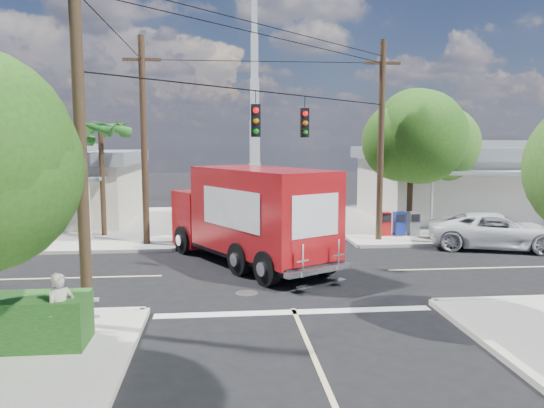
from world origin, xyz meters
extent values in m
plane|color=black|center=(0.00, 0.00, 0.00)|extent=(120.00, 120.00, 0.00)
cube|color=#ACA79B|center=(11.00, 11.00, 0.07)|extent=(14.00, 14.00, 0.14)
cube|color=beige|center=(4.00, 11.00, 0.07)|extent=(0.25, 14.00, 0.14)
cube|color=beige|center=(11.00, 4.00, 0.07)|extent=(14.00, 0.25, 0.14)
cube|color=#ACA79B|center=(-11.00, 11.00, 0.07)|extent=(14.00, 14.00, 0.14)
cube|color=beige|center=(-4.00, 11.00, 0.07)|extent=(0.25, 14.00, 0.14)
cube|color=beige|center=(0.00, 10.00, 0.01)|extent=(0.12, 12.00, 0.01)
cube|color=silver|center=(0.00, -4.30, 0.01)|extent=(7.50, 0.40, 0.01)
cube|color=silver|center=(12.50, 12.00, 1.84)|extent=(11.00, 8.00, 3.40)
cube|color=gray|center=(12.50, 12.00, 3.89)|extent=(11.80, 8.80, 0.70)
cube|color=gray|center=(12.50, 12.00, 4.39)|extent=(6.05, 4.40, 0.50)
cube|color=gray|center=(12.50, 7.10, 3.04)|extent=(9.90, 1.80, 0.15)
cylinder|color=silver|center=(8.10, 6.30, 1.59)|extent=(0.12, 0.12, 2.90)
cube|color=beige|center=(-12.00, 12.50, 1.74)|extent=(10.00, 8.00, 3.20)
cube|color=gray|center=(-12.00, 12.50, 3.69)|extent=(10.80, 8.80, 0.70)
cube|color=gray|center=(-12.00, 12.50, 4.19)|extent=(5.50, 4.40, 0.50)
cube|color=gray|center=(-12.00, 7.60, 2.84)|extent=(9.00, 1.80, 0.15)
cylinder|color=silver|center=(-8.00, 6.80, 1.49)|extent=(0.12, 0.12, 2.70)
cube|color=silver|center=(0.50, 20.00, 1.50)|extent=(0.80, 0.80, 3.00)
cube|color=silver|center=(0.50, 20.00, 4.50)|extent=(0.70, 0.70, 3.00)
cube|color=silver|center=(0.50, 20.00, 7.50)|extent=(0.60, 0.60, 3.00)
cube|color=silver|center=(0.50, 20.00, 10.50)|extent=(0.50, 0.50, 3.00)
cube|color=silver|center=(0.50, 20.00, 13.50)|extent=(0.40, 0.40, 3.00)
cylinder|color=#422D1C|center=(7.20, 6.80, 2.19)|extent=(0.28, 0.28, 4.10)
sphere|color=#234E17|center=(7.20, 6.80, 4.75)|extent=(4.10, 4.10, 4.10)
sphere|color=#234E17|center=(6.80, 7.00, 5.00)|extent=(3.33, 3.33, 3.33)
sphere|color=#234E17|center=(7.55, 6.50, 4.62)|extent=(3.58, 3.58, 3.58)
cylinder|color=#422D1C|center=(9.80, 9.00, 1.93)|extent=(0.28, 0.28, 3.58)
sphere|color=#2C611E|center=(9.80, 9.00, 4.17)|extent=(3.58, 3.58, 3.58)
sphere|color=#2C611E|center=(9.40, 9.20, 4.40)|extent=(2.91, 2.91, 2.91)
sphere|color=#2C611E|center=(10.15, 8.70, 4.06)|extent=(3.14, 3.14, 3.14)
cylinder|color=#422D1C|center=(-7.50, 7.50, 2.64)|extent=(0.24, 0.24, 5.00)
cone|color=#266620|center=(-6.60, 7.50, 5.24)|extent=(0.50, 2.06, 0.98)
cone|color=#266620|center=(-6.94, 8.20, 5.24)|extent=(1.92, 1.68, 0.98)
cone|color=#266620|center=(-7.70, 8.38, 5.24)|extent=(2.12, 0.95, 0.98)
cone|color=#266620|center=(-8.31, 7.89, 5.24)|extent=(1.34, 2.07, 0.98)
cone|color=#266620|center=(-8.31, 7.11, 5.24)|extent=(1.34, 2.07, 0.98)
cone|color=#266620|center=(-7.70, 6.62, 5.24)|extent=(2.12, 0.95, 0.98)
cone|color=#266620|center=(-6.94, 6.80, 5.24)|extent=(1.92, 1.68, 0.98)
cylinder|color=#422D1C|center=(-9.50, 9.00, 2.44)|extent=(0.24, 0.24, 4.60)
cone|color=#266620|center=(-8.60, 9.00, 4.84)|extent=(0.50, 2.06, 0.98)
cone|color=#266620|center=(-8.94, 9.70, 4.84)|extent=(1.92, 1.68, 0.98)
cone|color=#266620|center=(-9.70, 9.88, 4.84)|extent=(2.12, 0.95, 0.98)
cone|color=#266620|center=(-10.31, 9.39, 4.84)|extent=(1.34, 2.07, 0.98)
cone|color=#266620|center=(-10.31, 8.61, 4.84)|extent=(1.34, 2.07, 0.98)
cone|color=#266620|center=(-9.70, 8.12, 4.84)|extent=(2.12, 0.95, 0.98)
cone|color=#266620|center=(-8.94, 8.30, 4.84)|extent=(1.92, 1.68, 0.98)
cylinder|color=#473321|center=(-5.20, -5.20, 4.50)|extent=(0.28, 0.28, 9.00)
cylinder|color=#473321|center=(5.20, 5.20, 4.50)|extent=(0.28, 0.28, 9.00)
cube|color=#473321|center=(5.20, 5.20, 8.00)|extent=(1.60, 0.12, 0.12)
cylinder|color=#473321|center=(-5.20, 5.20, 4.50)|extent=(0.28, 0.28, 9.00)
cube|color=#473321|center=(-5.20, 5.20, 8.00)|extent=(1.60, 0.12, 0.12)
cylinder|color=black|center=(0.00, 0.00, 6.20)|extent=(10.43, 10.43, 0.04)
cube|color=black|center=(-0.80, -0.80, 5.25)|extent=(0.30, 0.24, 1.05)
sphere|color=red|center=(-0.80, -0.94, 5.58)|extent=(0.20, 0.20, 0.20)
cube|color=black|center=(1.10, 1.10, 5.25)|extent=(0.30, 0.24, 1.05)
sphere|color=red|center=(1.10, 0.96, 5.58)|extent=(0.20, 0.20, 0.20)
cube|color=silver|center=(-5.00, -5.60, 0.64)|extent=(0.09, 0.06, 1.00)
cube|color=#B01414|center=(5.80, 6.20, 0.69)|extent=(0.50, 0.50, 1.10)
cube|color=navy|center=(6.50, 6.20, 0.69)|extent=(0.50, 0.50, 1.10)
cube|color=slate|center=(7.20, 6.20, 0.69)|extent=(0.50, 0.50, 1.10)
cube|color=black|center=(-0.96, 1.58, 0.57)|extent=(6.06, 8.21, 0.26)
cube|color=#A91015|center=(-2.52, 4.33, 1.40)|extent=(3.03, 2.76, 2.28)
cube|color=black|center=(-2.88, 4.96, 1.81)|extent=(2.02, 1.30, 0.98)
cube|color=silver|center=(-2.98, 5.14, 0.67)|extent=(2.13, 1.28, 0.36)
cube|color=#A91015|center=(-0.50, 0.77, 2.12)|extent=(5.22, 6.51, 3.01)
cube|color=white|center=(0.65, 1.42, 2.28)|extent=(1.86, 3.25, 1.35)
cube|color=white|center=(-1.64, 0.12, 2.28)|extent=(1.86, 3.25, 1.35)
cube|color=white|center=(1.00, -1.86, 2.28)|extent=(1.63, 0.94, 1.35)
cube|color=silver|center=(1.06, -1.98, 0.57)|extent=(2.29, 1.45, 0.19)
cube|color=silver|center=(0.50, -2.45, 0.98)|extent=(0.44, 0.28, 1.04)
cube|color=silver|center=(1.76, -1.74, 0.98)|extent=(0.44, 0.28, 1.04)
cylinder|color=black|center=(-3.48, 3.61, 0.57)|extent=(0.85, 1.16, 1.14)
cylinder|color=black|center=(-1.41, 4.78, 0.57)|extent=(0.85, 1.16, 1.14)
cylinder|color=black|center=(-0.51, -1.62, 0.57)|extent=(0.85, 1.16, 1.14)
cylinder|color=black|center=(1.56, -0.44, 0.57)|extent=(0.85, 1.16, 1.14)
imported|color=silver|center=(9.78, 3.32, 0.77)|extent=(6.05, 4.13, 1.54)
imported|color=#BDAFA0|center=(-5.35, -6.76, 0.99)|extent=(0.73, 0.72, 1.69)
camera|label=1|loc=(-1.94, -18.04, 4.60)|focal=35.00mm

